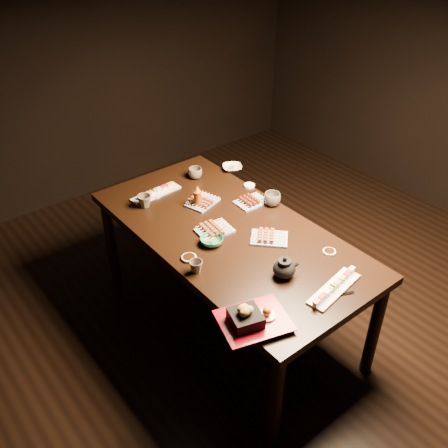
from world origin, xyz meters
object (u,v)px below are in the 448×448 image
at_px(dining_table, 229,278).
at_px(yakitori_plate_right, 269,236).
at_px(edamame_bowl_green, 212,241).
at_px(teacup_far_left, 144,201).
at_px(teacup_mid_right, 272,199).
at_px(yakitori_plate_center, 215,228).
at_px(yakitori_plate_left, 202,200).
at_px(teacup_far_right, 195,173).
at_px(sushi_platter_far, 156,191).
at_px(edamame_bowl_cream, 232,168).
at_px(tempura_tray, 254,315).
at_px(sushi_platter_near, 334,287).
at_px(condiment_bottle, 198,197).
at_px(teacup_near_left, 196,267).
at_px(teapot, 284,267).

distance_m(dining_table, yakitori_plate_right, 0.47).
relative_size(yakitori_plate_right, edamame_bowl_green, 1.58).
bearing_deg(dining_table, teacup_far_left, 126.82).
bearing_deg(teacup_mid_right, yakitori_plate_center, -179.55).
xyz_separation_m(yakitori_plate_left, teacup_far_right, (0.16, 0.30, 0.01)).
height_order(sushi_platter_far, edamame_bowl_cream, sushi_platter_far).
bearing_deg(teacup_mid_right, tempura_tray, -137.92).
bearing_deg(sushi_platter_near, yakitori_plate_right, 76.38).
height_order(dining_table, yakitori_plate_left, yakitori_plate_left).
xyz_separation_m(yakitori_plate_center, condiment_bottle, (0.09, 0.28, 0.05)).
bearing_deg(edamame_bowl_green, teacup_near_left, -146.36).
height_order(sushi_platter_far, yakitori_plate_right, yakitori_plate_right).
height_order(yakitori_plate_left, condiment_bottle, condiment_bottle).
relative_size(sushi_platter_far, teacup_far_right, 3.60).
bearing_deg(sushi_platter_far, teapot, 90.48).
distance_m(edamame_bowl_cream, teacup_mid_right, 0.53).
xyz_separation_m(dining_table, edamame_bowl_cream, (0.49, 0.57, 0.39)).
bearing_deg(yakitori_plate_right, sushi_platter_far, 152.24).
height_order(yakitori_plate_center, teacup_mid_right, teacup_mid_right).
distance_m(sushi_platter_near, teacup_mid_right, 0.85).
relative_size(sushi_platter_far, yakitori_plate_right, 1.66).
distance_m(yakitori_plate_center, teacup_far_right, 0.66).
height_order(teacup_far_left, condiment_bottle, condiment_bottle).
bearing_deg(edamame_bowl_cream, yakitori_plate_right, -115.22).
bearing_deg(teacup_far_left, edamame_bowl_cream, 2.31).
distance_m(yakitori_plate_center, edamame_bowl_cream, 0.77).
height_order(edamame_bowl_cream, condiment_bottle, condiment_bottle).
bearing_deg(teacup_far_right, sushi_platter_near, -95.56).
height_order(dining_table, teacup_mid_right, teacup_mid_right).
height_order(sushi_platter_near, teacup_mid_right, teacup_mid_right).
bearing_deg(teacup_far_left, teacup_mid_right, -37.20).
relative_size(sushi_platter_near, teacup_near_left, 4.95).
distance_m(dining_table, sushi_platter_far, 0.75).
relative_size(yakitori_plate_center, teacup_far_right, 2.13).
distance_m(teacup_far_left, teacup_far_right, 0.48).
height_order(teacup_mid_right, teapot, teapot).
height_order(dining_table, sushi_platter_far, sushi_platter_far).
height_order(yakitori_plate_center, tempura_tray, tempura_tray).
height_order(dining_table, condiment_bottle, condiment_bottle).
distance_m(yakitori_plate_right, teacup_far_right, 0.86).
distance_m(sushi_platter_near, edamame_bowl_cream, 1.37).
distance_m(yakitori_plate_left, teacup_mid_right, 0.45).
distance_m(yakitori_plate_left, tempura_tray, 1.10).
xyz_separation_m(sushi_platter_far, yakitori_plate_right, (0.24, -0.84, 0.01)).
height_order(edamame_bowl_cream, teacup_far_left, teacup_far_left).
relative_size(yakitori_plate_right, teacup_far_left, 2.37).
height_order(edamame_bowl_cream, teacup_far_right, teacup_far_right).
bearing_deg(teapot, sushi_platter_far, 114.23).
height_order(yakitori_plate_right, teacup_near_left, teacup_near_left).
bearing_deg(teacup_mid_right, sushi_platter_near, -111.52).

